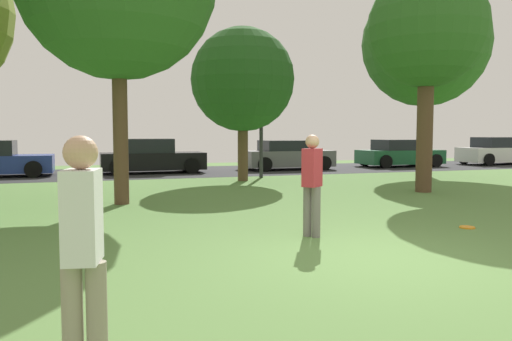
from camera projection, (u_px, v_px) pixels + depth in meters
name	position (u px, v px, depth m)	size (l,w,h in m)	color
ground_plane	(378.00, 259.00, 6.83)	(44.00, 44.00, 0.00)	#5B8442
road_strip	(176.00, 172.00, 21.95)	(44.00, 6.40, 0.01)	#28282B
birch_tree_lone	(425.00, 44.00, 20.13)	(4.97, 4.97, 7.72)	brown
oak_tree_left	(427.00, 30.00, 14.22)	(3.33, 3.33, 6.29)	brown
oak_tree_right	(243.00, 80.00, 17.68)	(3.62, 3.62, 5.36)	brown
person_catcher	(312.00, 181.00, 8.22)	(0.39, 0.37, 1.66)	slate
person_walking	(83.00, 248.00, 3.38)	(0.30, 0.36, 1.68)	gray
frisbee_disc	(467.00, 227.00, 9.03)	(0.27, 0.27, 0.03)	orange
parked_car_black	(152.00, 157.00, 21.40)	(4.26, 2.00, 1.44)	black
parked_car_grey	(286.00, 156.00, 23.41)	(4.10, 2.11, 1.35)	slate
parked_car_green	(399.00, 154.00, 25.44)	(4.11, 2.11, 1.35)	#195633
parked_car_white	(499.00, 152.00, 27.26)	(4.40, 1.99, 1.46)	white
street_lamp_post	(261.00, 118.00, 19.02)	(0.14, 0.14, 4.50)	#2D2D33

